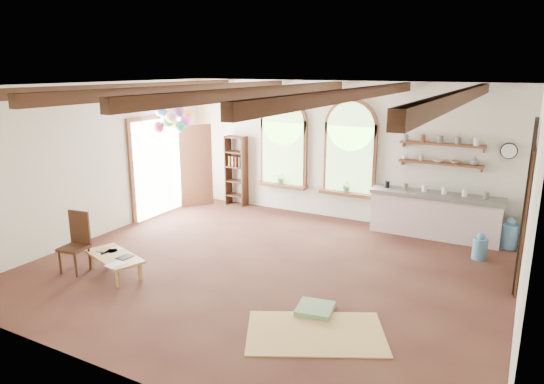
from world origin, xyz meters
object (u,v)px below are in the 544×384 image
Objects in this scene: kitchen_counter at (435,215)px; coffee_table at (114,257)px; balloon_cluster at (173,118)px; side_chair at (75,255)px.

kitchen_counter reaches higher than coffee_table.
kitchen_counter is 2.31× the size of balloon_cluster.
coffee_table is 0.73m from side_chair.
side_chair is 0.92× the size of balloon_cluster.
kitchen_counter is 6.17m from balloon_cluster.
coffee_table is (-4.50, -4.63, -0.17)m from kitchen_counter.
kitchen_counter is 2.02× the size of coffee_table.
side_chair reaches higher than coffee_table.
kitchen_counter is 2.52× the size of side_chair.
side_chair is (-5.19, -4.86, -0.17)m from kitchen_counter.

